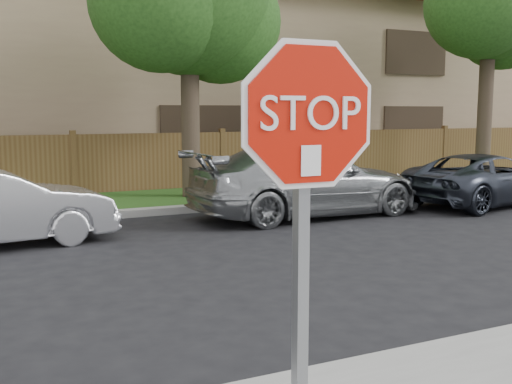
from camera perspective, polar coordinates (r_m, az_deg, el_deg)
ground at (r=5.09m, az=3.61°, el=-17.51°), size 90.00×90.00×0.00m
far_curb at (r=12.56m, az=-14.64°, el=-2.16°), size 70.00×0.30×0.15m
grass_strip at (r=14.17m, az=-15.88°, el=-1.17°), size 70.00×3.00×0.12m
fence at (r=15.65m, az=-16.95°, el=2.34°), size 70.00×0.12×1.60m
apartment_building at (r=21.19m, az=-19.51°, el=10.93°), size 35.20×9.20×7.20m
stop_sign at (r=2.96m, az=4.79°, el=1.13°), size 1.01×0.13×2.55m
sedan_right at (r=12.47m, az=4.86°, el=1.04°), size 5.11×2.24×1.46m
sedan_far_right at (r=14.97m, az=21.00°, el=1.14°), size 4.56×2.67×1.19m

